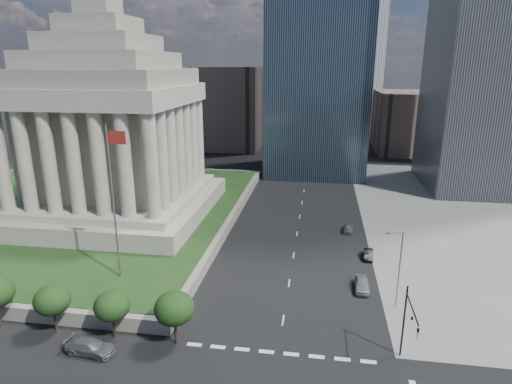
% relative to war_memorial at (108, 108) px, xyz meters
% --- Properties ---
extents(ground, '(500.00, 500.00, 0.00)m').
position_rel_war_memorial_xyz_m(ground, '(34.00, 52.00, -21.40)').
color(ground, black).
rests_on(ground, ground).
extents(plaza_terrace, '(66.00, 70.00, 1.80)m').
position_rel_war_memorial_xyz_m(plaza_terrace, '(-11.00, 2.00, -20.50)').
color(plaza_terrace, slate).
rests_on(plaza_terrace, ground).
extents(plaza_lawn, '(64.00, 68.00, 0.10)m').
position_rel_war_memorial_xyz_m(plaza_lawn, '(-11.00, 2.00, -19.55)').
color(plaza_lawn, '#1B3515').
rests_on(plaza_lawn, plaza_terrace).
extents(war_memorial, '(34.00, 34.00, 39.00)m').
position_rel_war_memorial_xyz_m(war_memorial, '(0.00, 0.00, 0.00)').
color(war_memorial, gray).
rests_on(war_memorial, plaza_lawn).
extents(flagpole, '(2.52, 0.24, 20.00)m').
position_rel_war_memorial_xyz_m(flagpole, '(12.17, -24.00, -8.29)').
color(flagpole, slate).
rests_on(flagpole, plaza_lawn).
extents(midrise_glass, '(26.00, 26.00, 60.00)m').
position_rel_war_memorial_xyz_m(midrise_glass, '(36.00, 47.00, 8.60)').
color(midrise_glass, black).
rests_on(midrise_glass, ground).
extents(building_filler_ne, '(20.00, 30.00, 20.00)m').
position_rel_war_memorial_xyz_m(building_filler_ne, '(66.00, 82.00, -11.40)').
color(building_filler_ne, brown).
rests_on(building_filler_ne, ground).
extents(building_filler_nw, '(24.00, 30.00, 28.00)m').
position_rel_war_memorial_xyz_m(building_filler_nw, '(4.00, 82.00, -7.40)').
color(building_filler_nw, brown).
rests_on(building_filler_nw, ground).
extents(traffic_signal_ne, '(0.30, 5.74, 8.00)m').
position_rel_war_memorial_xyz_m(traffic_signal_ne, '(46.50, -34.30, -16.15)').
color(traffic_signal_ne, black).
rests_on(traffic_signal_ne, ground).
extents(street_lamp_north, '(2.13, 0.22, 10.00)m').
position_rel_war_memorial_xyz_m(street_lamp_north, '(47.33, -23.00, -15.74)').
color(street_lamp_north, slate).
rests_on(street_lamp_north, ground).
extents(suv_grey, '(2.65, 5.54, 1.56)m').
position_rel_war_memorial_xyz_m(suv_grey, '(14.80, -37.00, -20.62)').
color(suv_grey, '#56595E').
rests_on(suv_grey, ground).
extents(parked_sedan_near, '(1.94, 4.65, 1.57)m').
position_rel_war_memorial_xyz_m(parked_sedan_near, '(43.68, -19.31, -20.61)').
color(parked_sedan_near, gray).
rests_on(parked_sedan_near, ground).
extents(parked_sedan_mid, '(1.60, 3.92, 1.26)m').
position_rel_war_memorial_xyz_m(parked_sedan_mid, '(45.50, -9.25, -20.77)').
color(parked_sedan_mid, black).
rests_on(parked_sedan_mid, ground).
extents(parked_sedan_far, '(2.03, 4.02, 1.31)m').
position_rel_war_memorial_xyz_m(parked_sedan_far, '(43.03, 1.44, -20.74)').
color(parked_sedan_far, '#5A5E62').
rests_on(parked_sedan_far, ground).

